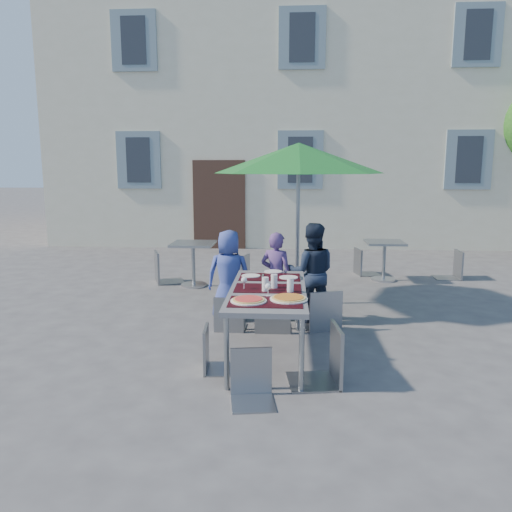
# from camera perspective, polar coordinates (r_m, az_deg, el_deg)

# --- Properties ---
(ground) EXTENTS (90.00, 90.00, 0.00)m
(ground) POSITION_cam_1_polar(r_m,az_deg,el_deg) (5.31, 6.64, -12.29)
(ground) COLOR #434345
(ground) RESTS_ON ground
(building) EXTENTS (13.60, 8.20, 11.10)m
(building) POSITION_cam_1_polar(r_m,az_deg,el_deg) (16.65, 4.88, 19.83)
(building) COLOR beige
(building) RESTS_ON ground
(dining_table) EXTENTS (0.80, 1.85, 0.76)m
(dining_table) POSITION_cam_1_polar(r_m,az_deg,el_deg) (5.32, 1.37, -4.30)
(dining_table) COLOR #48484D
(dining_table) RESTS_ON ground
(pizza_near_left) EXTENTS (0.35, 0.35, 0.03)m
(pizza_near_left) POSITION_cam_1_polar(r_m,az_deg,el_deg) (4.78, -0.86, -5.04)
(pizza_near_left) COLOR white
(pizza_near_left) RESTS_ON dining_table
(pizza_near_right) EXTENTS (0.37, 0.37, 0.03)m
(pizza_near_right) POSITION_cam_1_polar(r_m,az_deg,el_deg) (4.85, 3.76, -4.83)
(pizza_near_right) COLOR white
(pizza_near_right) RESTS_ON dining_table
(glassware) EXTENTS (0.55, 0.40, 0.15)m
(glassware) POSITION_cam_1_polar(r_m,az_deg,el_deg) (5.18, 1.88, -3.18)
(glassware) COLOR silver
(glassware) RESTS_ON dining_table
(place_settings) EXTENTS (0.70, 0.54, 0.01)m
(place_settings) POSITION_cam_1_polar(r_m,az_deg,el_deg) (5.93, 1.74, -2.16)
(place_settings) COLOR white
(place_settings) RESTS_ON dining_table
(child_0) EXTENTS (0.61, 0.41, 1.21)m
(child_0) POSITION_cam_1_polar(r_m,az_deg,el_deg) (6.64, -3.10, -2.20)
(child_0) COLOR #38499B
(child_0) RESTS_ON ground
(child_1) EXTENTS (0.51, 0.42, 1.19)m
(child_1) POSITION_cam_1_polar(r_m,az_deg,el_deg) (6.61, 2.33, -2.35)
(child_1) COLOR #573A78
(child_1) RESTS_ON ground
(child_2) EXTENTS (0.64, 0.37, 1.31)m
(child_2) POSITION_cam_1_polar(r_m,az_deg,el_deg) (6.57, 6.37, -1.92)
(child_2) COLOR #192438
(child_2) RESTS_ON ground
(chair_0) EXTENTS (0.39, 0.39, 0.84)m
(chair_0) POSITION_cam_1_polar(r_m,az_deg,el_deg) (6.21, -3.04, -4.19)
(chair_0) COLOR gray
(chair_0) RESTS_ON ground
(chair_1) EXTENTS (0.45, 0.46, 1.00)m
(chair_1) POSITION_cam_1_polar(r_m,az_deg,el_deg) (6.14, 1.94, -3.35)
(chair_1) COLOR gray
(chair_1) RESTS_ON ground
(chair_2) EXTENTS (0.55, 0.55, 0.97)m
(chair_2) POSITION_cam_1_polar(r_m,az_deg,el_deg) (6.28, 7.71, -3.32)
(chair_2) COLOR #90959B
(chair_2) RESTS_ON ground
(chair_3) EXTENTS (0.40, 0.40, 0.85)m
(chair_3) POSITION_cam_1_polar(r_m,az_deg,el_deg) (5.02, -4.74, -7.66)
(chair_3) COLOR gray
(chair_3) RESTS_ON ground
(chair_4) EXTENTS (0.52, 0.52, 1.05)m
(chair_4) POSITION_cam_1_polar(r_m,az_deg,el_deg) (4.72, 7.99, -7.21)
(chair_4) COLOR gray
(chair_4) RESTS_ON ground
(chair_5) EXTENTS (0.42, 0.43, 0.84)m
(chair_5) POSITION_cam_1_polar(r_m,az_deg,el_deg) (4.39, -0.47, -10.32)
(chair_5) COLOR gray
(chair_5) RESTS_ON ground
(patio_umbrella) EXTENTS (2.44, 2.44, 2.37)m
(patio_umbrella) POSITION_cam_1_polar(r_m,az_deg,el_deg) (7.27, 4.90, 10.92)
(patio_umbrella) COLOR #B8BAC1
(patio_umbrella) RESTS_ON ground
(cafe_table_0) EXTENTS (0.71, 0.71, 0.76)m
(cafe_table_0) POSITION_cam_1_polar(r_m,az_deg,el_deg) (8.58, -7.18, -0.03)
(cafe_table_0) COLOR #B8BAC1
(cafe_table_0) RESTS_ON ground
(bg_chair_l_0) EXTENTS (0.61, 0.61, 1.05)m
(bg_chair_l_0) POSITION_cam_1_polar(r_m,az_deg,el_deg) (8.93, -10.62, 0.92)
(bg_chair_l_0) COLOR gray
(bg_chair_l_0) RESTS_ON ground
(bg_chair_r_0) EXTENTS (0.52, 0.52, 0.96)m
(bg_chair_r_0) POSITION_cam_1_polar(r_m,az_deg,el_deg) (8.76, -1.86, 0.51)
(bg_chair_r_0) COLOR gray
(bg_chair_r_0) RESTS_ON ground
(cafe_table_1) EXTENTS (0.67, 0.67, 0.71)m
(cafe_table_1) POSITION_cam_1_polar(r_m,az_deg,el_deg) (9.25, 14.45, 0.17)
(cafe_table_1) COLOR #B8BAC1
(cafe_table_1) RESTS_ON ground
(bg_chair_l_1) EXTENTS (0.50, 0.49, 0.95)m
(bg_chair_l_1) POSITION_cam_1_polar(r_m,az_deg,el_deg) (9.66, 12.19, 1.15)
(bg_chair_l_1) COLOR gray
(bg_chair_l_1) RESTS_ON ground
(bg_chair_r_1) EXTENTS (0.45, 0.44, 0.98)m
(bg_chair_r_1) POSITION_cam_1_polar(r_m,az_deg,el_deg) (9.80, 21.68, 0.92)
(bg_chair_r_1) COLOR gray
(bg_chair_r_1) RESTS_ON ground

